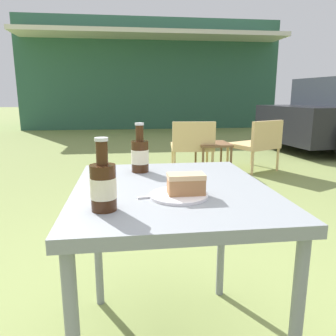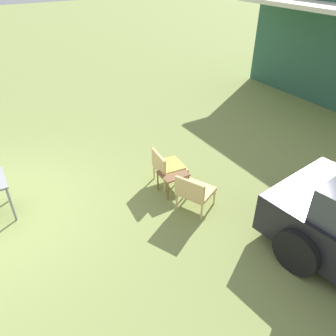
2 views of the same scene
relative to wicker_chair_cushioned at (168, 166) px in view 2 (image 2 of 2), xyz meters
name	(u,v)px [view 2 (image 2 of 2)]	position (x,y,z in m)	size (l,w,h in m)	color
wicker_chair_cushioned	(168,166)	(0.00, 0.00, 0.00)	(0.62, 0.60, 0.73)	tan
wicker_chair_plain	(194,191)	(0.95, -0.02, 0.00)	(0.76, 0.74, 0.73)	tan
garden_side_table	(173,175)	(0.29, -0.05, -0.04)	(0.44, 0.52, 0.43)	brown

